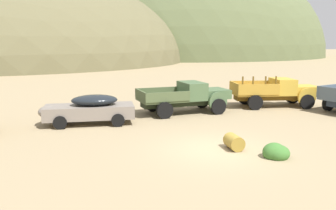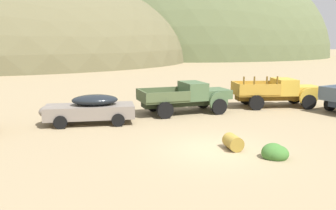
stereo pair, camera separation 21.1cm
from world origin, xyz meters
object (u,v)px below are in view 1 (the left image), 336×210
object	(u,v)px
car_primer_gray	(87,109)
truck_faded_yellow	(281,92)
truck_weathered_green	(191,97)
oil_drum_tipped	(234,142)

from	to	relation	value
car_primer_gray	truck_faded_yellow	distance (m)	12.97
truck_weathered_green	oil_drum_tipped	world-z (taller)	truck_weathered_green
car_primer_gray	oil_drum_tipped	size ratio (longest dim) A/B	5.45
truck_weathered_green	oil_drum_tipped	xyz separation A→B (m)	(-1.18, -7.55, -0.69)
truck_faded_yellow	oil_drum_tipped	world-z (taller)	truck_faded_yellow
truck_faded_yellow	oil_drum_tipped	bearing A→B (deg)	-122.76
car_primer_gray	truck_faded_yellow	bearing A→B (deg)	-167.41
truck_weathered_green	oil_drum_tipped	distance (m)	7.68
truck_weathered_green	truck_faded_yellow	world-z (taller)	truck_faded_yellow
oil_drum_tipped	truck_faded_yellow	bearing A→B (deg)	44.40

